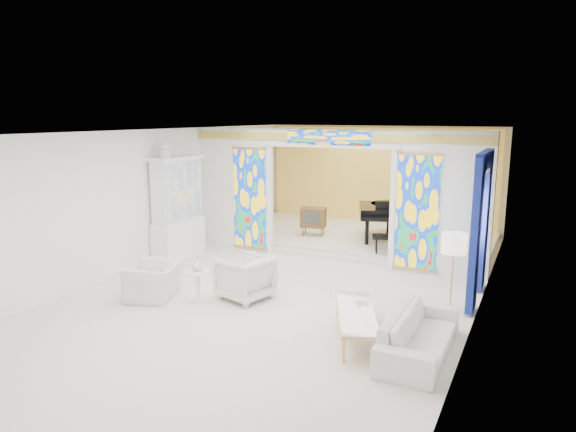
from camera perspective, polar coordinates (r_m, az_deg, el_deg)
The scene contains 23 objects.
floor at distance 10.28m, azimuth 0.25°, elevation -7.59°, with size 12.00×12.00×0.00m, color silver.
ceiling at distance 9.74m, azimuth 0.27°, elevation 9.36°, with size 7.00×12.00×0.02m, color white.
wall_back at distance 15.45m, azimuth 10.18°, elevation 4.28°, with size 7.00×0.02×3.00m, color white.
wall_left at distance 11.85m, azimuth -15.11°, elevation 2.01°, with size 0.02×12.00×3.00m, color white.
wall_right at distance 8.95m, azimuth 20.79°, elevation -1.22°, with size 0.02×12.00×3.00m, color white.
partition_wall at distance 11.68m, azimuth 4.60°, elevation 2.99°, with size 7.00×0.22×3.00m.
stained_glass_left at distance 12.53m, azimuth -4.25°, elevation 1.92°, with size 0.90×0.04×2.40m, color gold.
stained_glass_right at distance 11.05m, azimuth 14.18°, elevation 0.36°, with size 0.90×0.04×2.40m, color gold.
stained_glass_transom at distance 11.47m, azimuth 4.49°, elevation 8.70°, with size 2.00×0.04×0.34m, color gold.
alcove_platform at distance 13.91m, azimuth 7.75°, elevation -2.31°, with size 6.80×3.80×0.18m, color silver.
gold_curtain_back at distance 15.34m, azimuth 10.05°, elevation 4.23°, with size 6.70×0.10×2.90m, color #ECBC52.
chandelier at distance 13.40m, azimuth 8.71°, elevation 7.80°, with size 0.48×0.48×0.30m, color #C08C43.
blue_drapes at distance 9.63m, azimuth 20.67°, elevation 0.10°, with size 0.14×1.85×2.65m.
china_cabinet at distance 12.17m, azimuth -12.18°, elevation 0.80°, with size 0.56×1.46×2.72m.
armchair_left at distance 9.78m, azimuth -14.63°, elevation -6.99°, with size 0.99×0.86×0.64m, color silver.
armchair_right at distance 9.44m, azimuth -4.79°, elevation -6.85°, with size 0.84×0.87×0.79m, color white.
sofa at distance 7.60m, azimuth 14.38°, elevation -12.54°, with size 2.04×0.80×0.60m, color white.
side_table at distance 9.43m, azimuth -9.98°, elevation -7.14°, with size 0.55×0.55×0.57m.
vase at distance 9.34m, azimuth -10.05°, elevation -5.39°, with size 0.20×0.20×0.20m, color white.
coffee_table at distance 7.92m, azimuth 7.60°, elevation -10.70°, with size 1.25×1.89×0.41m.
floor_lamp at distance 8.17m, azimuth 17.95°, elevation -3.42°, with size 0.45×0.45×1.55m.
grand_piano at distance 13.41m, azimuth 11.47°, elevation 0.57°, with size 1.94×2.95×1.06m.
tv_console at distance 13.49m, azimuth 2.83°, elevation -0.17°, with size 0.71×0.55×0.74m.
Camera 1 is at (4.31, -8.73, 3.31)m, focal length 32.00 mm.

